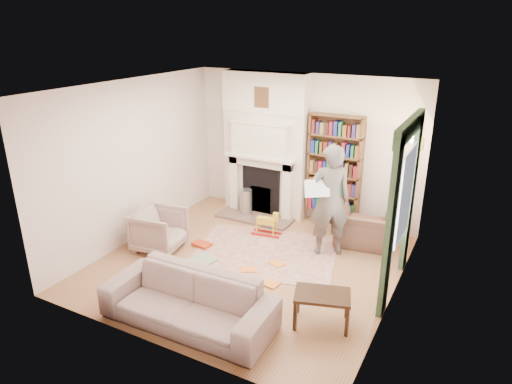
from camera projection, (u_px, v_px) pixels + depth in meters
The scene contains 25 objects.
floor at pixel (249, 263), 7.36m from camera, with size 4.50×4.50×0.00m, color brown.
ceiling at pixel (248, 87), 6.38m from camera, with size 4.50×4.50×0.00m, color white.
wall_back at pixel (305, 148), 8.73m from camera, with size 4.50×4.50×0.00m, color beige.
wall_front at pixel (150, 241), 5.01m from camera, with size 4.50×4.50×0.00m, color beige.
wall_left at pixel (134, 162), 7.86m from camera, with size 4.50×4.50×0.00m, color beige.
wall_right at pixel (401, 208), 5.89m from camera, with size 4.50×4.50×0.00m, color beige.
fireplace at pixel (265, 146), 8.90m from camera, with size 1.70×0.58×2.80m.
bookcase at pixel (334, 165), 8.42m from camera, with size 1.00×0.24×1.85m, color brown.
window at pixel (406, 195), 6.21m from camera, with size 0.02×0.90×1.30m, color silver.
curtain_left at pixel (390, 231), 5.73m from camera, with size 0.07×0.32×2.40m, color #2B432D.
curtain_right at pixel (411, 195), 6.89m from camera, with size 0.07×0.32×2.40m, color #2B432D.
pelmet at pixel (411, 127), 5.90m from camera, with size 0.09×1.70×0.24m, color #2B432D.
wall_sconce at pixel (410, 143), 7.05m from camera, with size 0.20×0.24×0.24m, color gold, non-canonical shape.
rug at pixel (265, 252), 7.71m from camera, with size 2.34×1.80×0.01m, color #C2B793.
armchair_reading at pixel (364, 227), 7.90m from camera, with size 1.00×0.88×0.65m, color #4A2C27.
armchair_left at pixel (159, 230), 7.72m from camera, with size 0.75×0.77×0.70m, color #B6AB96.
sofa at pixel (188, 301), 5.81m from camera, with size 2.25×0.88×0.66m, color #A39487.
man_reading at pixel (330, 201), 7.38m from camera, with size 0.69×0.45×1.89m, color #534942.
newspaper at pixel (317, 188), 7.19m from camera, with size 0.40×0.02×0.28m, color silver.
coffee_table at pixel (322, 309), 5.82m from camera, with size 0.70×0.45×0.45m, color #322311, non-canonical shape.
paraffin_heater at pixel (246, 203), 9.09m from camera, with size 0.24×0.24×0.55m, color #AAADB2.
rocking_horse at pixel (266, 223), 8.26m from camera, with size 0.53×0.21×0.47m, color gold, non-canonical shape.
board_game at pixel (202, 260), 7.41m from camera, with size 0.38×0.38×0.03m, color #D9D24C.
game_box_lid at pixel (202, 244), 7.91m from camera, with size 0.31×0.21×0.05m, color #A73213.
comic_annuals at pixel (257, 274), 7.00m from camera, with size 0.84×1.13×0.02m.
Camera 1 is at (3.15, -5.68, 3.66)m, focal length 32.00 mm.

